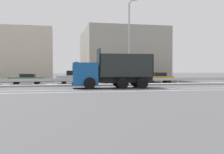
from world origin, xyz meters
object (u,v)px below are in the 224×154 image
(dump_truck, at_px, (103,75))
(median_road_sign, at_px, (76,73))
(street_lamp_1, at_px, (129,40))
(parked_car_4, at_px, (117,77))
(parked_car_2, at_px, (27,79))
(parked_car_5, at_px, (159,77))
(parked_car_3, at_px, (75,77))

(dump_truck, height_order, median_road_sign, dump_truck)
(street_lamp_1, height_order, parked_car_4, street_lamp_1)
(dump_truck, height_order, parked_car_2, dump_truck)
(parked_car_2, relative_size, parked_car_5, 1.06)
(parked_car_2, height_order, parked_car_3, parked_car_3)
(median_road_sign, distance_m, parked_car_4, 8.21)
(median_road_sign, xyz_separation_m, street_lamp_1, (5.73, -0.23, 3.59))
(median_road_sign, distance_m, parked_car_3, 5.37)
(median_road_sign, height_order, street_lamp_1, street_lamp_1)
(dump_truck, height_order, parked_car_4, dump_truck)
(dump_truck, xyz_separation_m, parked_car_2, (-7.69, 9.26, -0.61))
(parked_car_3, distance_m, parked_car_4, 5.58)
(parked_car_3, xyz_separation_m, parked_car_5, (11.33, 0.41, -0.11))
(dump_truck, relative_size, parked_car_4, 1.77)
(parked_car_3, bearing_deg, parked_car_5, 91.57)
(parked_car_3, bearing_deg, street_lamp_1, 43.98)
(parked_car_4, height_order, parked_car_5, parked_car_4)
(dump_truck, distance_m, parked_car_2, 12.06)
(parked_car_2, bearing_deg, median_road_sign, -131.60)
(parked_car_4, xyz_separation_m, parked_car_5, (5.76, -0.01, -0.09))
(dump_truck, distance_m, parked_car_5, 13.34)
(parked_car_5, bearing_deg, street_lamp_1, 138.16)
(parked_car_3, bearing_deg, parked_car_2, -93.00)
(street_lamp_1, height_order, parked_car_3, street_lamp_1)
(street_lamp_1, distance_m, parked_car_2, 13.39)
(median_road_sign, xyz_separation_m, parked_car_2, (-5.53, 5.59, -0.75))
(street_lamp_1, bearing_deg, dump_truck, -135.97)
(street_lamp_1, bearing_deg, parked_car_2, 152.66)
(median_road_sign, bearing_deg, parked_car_3, 87.17)
(parked_car_3, distance_m, parked_car_5, 11.34)
(street_lamp_1, distance_m, parked_car_3, 8.85)
(parked_car_3, bearing_deg, dump_truck, 11.40)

